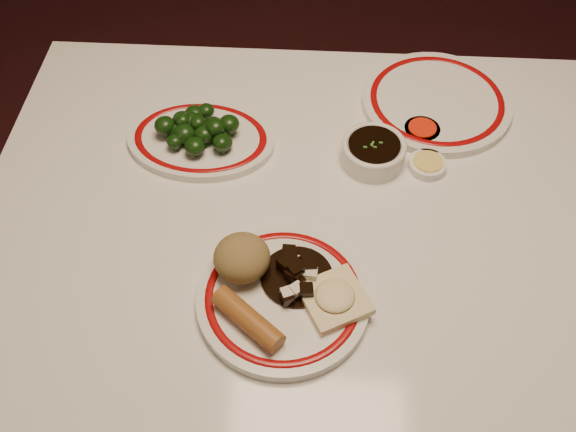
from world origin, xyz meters
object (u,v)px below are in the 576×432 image
(broccoli_plate, at_px, (201,139))
(broccoli_pile, at_px, (198,129))
(main_plate, at_px, (283,298))
(dining_table, at_px, (341,262))
(spring_roll, at_px, (248,319))
(fried_wonton, at_px, (335,298))
(soy_bowl, at_px, (373,153))
(stirfry_heap, at_px, (297,273))
(rice_mound, at_px, (242,258))

(broccoli_plate, relative_size, broccoli_pile, 1.87)
(main_plate, relative_size, broccoli_pile, 2.24)
(dining_table, bearing_deg, broccoli_plate, 144.94)
(spring_roll, xyz_separation_m, fried_wonton, (0.12, 0.04, -0.01))
(soy_bowl, bearing_deg, broccoli_plate, 175.04)
(broccoli_plate, height_order, soy_bowl, soy_bowl)
(main_plate, relative_size, spring_roll, 2.83)
(spring_roll, relative_size, broccoli_pile, 0.79)
(stirfry_heap, bearing_deg, broccoli_pile, 123.41)
(stirfry_heap, height_order, broccoli_pile, broccoli_pile)
(rice_mound, distance_m, broccoli_pile, 0.29)
(dining_table, distance_m, stirfry_heap, 0.17)
(dining_table, xyz_separation_m, rice_mound, (-0.15, -0.09, 0.14))
(dining_table, relative_size, stirfry_heap, 11.11)
(spring_roll, distance_m, stirfry_heap, 0.10)
(fried_wonton, distance_m, soy_bowl, 0.30)
(stirfry_heap, distance_m, broccoli_plate, 0.34)
(rice_mound, relative_size, soy_bowl, 0.77)
(dining_table, xyz_separation_m, spring_roll, (-0.13, -0.19, 0.13))
(spring_roll, height_order, soy_bowl, spring_roll)
(main_plate, xyz_separation_m, stirfry_heap, (0.02, 0.03, 0.02))
(dining_table, distance_m, main_plate, 0.19)
(fried_wonton, xyz_separation_m, broccoli_pile, (-0.24, 0.32, 0.01))
(soy_bowl, bearing_deg, spring_roll, -118.19)
(broccoli_pile, bearing_deg, soy_bowl, -4.44)
(rice_mound, xyz_separation_m, fried_wonton, (0.14, -0.05, -0.02))
(dining_table, height_order, rice_mound, rice_mound)
(dining_table, distance_m, fried_wonton, 0.19)
(rice_mound, xyz_separation_m, spring_roll, (0.02, -0.09, -0.01))
(dining_table, height_order, broccoli_plate, broccoli_plate)
(main_plate, relative_size, rice_mound, 3.94)
(dining_table, bearing_deg, main_plate, -123.27)
(stirfry_heap, relative_size, soy_bowl, 1.00)
(spring_roll, bearing_deg, fried_wonton, -30.02)
(soy_bowl, bearing_deg, fried_wonton, -101.97)
(rice_mound, height_order, broccoli_pile, rice_mound)
(fried_wonton, relative_size, stirfry_heap, 1.08)
(broccoli_plate, bearing_deg, rice_mound, -69.36)
(rice_mound, bearing_deg, main_plate, -33.63)
(broccoli_plate, distance_m, broccoli_pile, 0.03)
(stirfry_heap, xyz_separation_m, broccoli_plate, (-0.18, 0.28, -0.02))
(stirfry_heap, height_order, soy_bowl, stirfry_heap)
(spring_roll, height_order, stirfry_heap, same)
(spring_roll, relative_size, broccoli_plate, 0.42)
(fried_wonton, bearing_deg, stirfry_heap, 145.22)
(stirfry_heap, xyz_separation_m, soy_bowl, (0.12, 0.26, -0.01))
(broccoli_plate, bearing_deg, soy_bowl, -4.96)
(rice_mound, bearing_deg, fried_wonton, -19.24)
(dining_table, distance_m, spring_roll, 0.26)
(fried_wonton, bearing_deg, broccoli_pile, 127.02)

